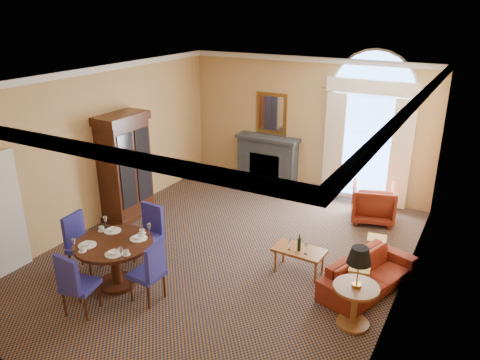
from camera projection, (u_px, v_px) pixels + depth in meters
The scene contains 12 objects.
ground at pixel (227, 254), 8.61m from camera, with size 7.50×7.50×0.00m, color #101D33.
room_envelope at pixel (243, 113), 8.26m from camera, with size 6.04×7.52×3.45m.
armoire at pixel (125, 168), 9.80m from camera, with size 0.64×1.14×2.24m.
dining_table at pixel (115, 253), 7.49m from camera, with size 1.25×1.25×0.99m.
dining_chair_north at pixel (150, 229), 8.28m from camera, with size 0.47×0.49×1.03m.
dining_chair_south at pixel (74, 281), 6.73m from camera, with size 0.54×0.54×1.03m.
dining_chair_east at pixel (151, 269), 7.05m from camera, with size 0.51×0.49×1.03m.
dining_chair_west at pixel (79, 239), 7.92m from camera, with size 0.57×0.57×1.03m.
sofa at pixel (369, 274), 7.49m from camera, with size 1.83×0.71×0.53m, color maroon.
armchair at pixel (373, 203), 9.81m from camera, with size 0.86×0.88×0.80m, color maroon.
coffee_table at pixel (299, 251), 7.91m from camera, with size 0.88×0.51×0.74m.
side_table at pixel (357, 279), 6.47m from camera, with size 0.65×0.65×1.23m.
Camera 1 is at (3.87, -6.49, 4.36)m, focal length 35.00 mm.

